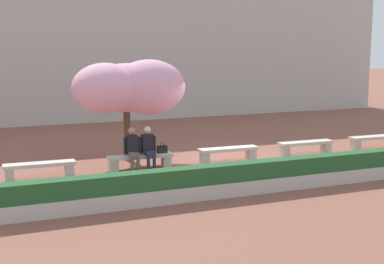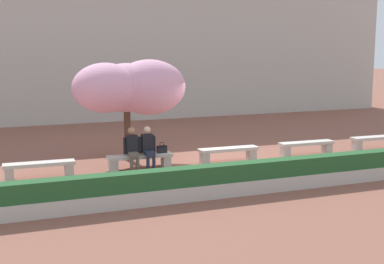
{
  "view_description": "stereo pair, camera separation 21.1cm",
  "coord_description": "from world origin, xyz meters",
  "px_view_note": "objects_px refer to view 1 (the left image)",
  "views": [
    {
      "loc": [
        -7.36,
        -15.14,
        3.75
      ],
      "look_at": [
        -1.17,
        0.2,
        1.0
      ],
      "focal_mm": 50.0,
      "sensor_mm": 36.0,
      "label": 1
    },
    {
      "loc": [
        -7.17,
        -15.21,
        3.75
      ],
      "look_at": [
        -1.17,
        0.2,
        1.0
      ],
      "focal_mm": 50.0,
      "sensor_mm": 36.0,
      "label": 2
    }
  ],
  "objects_px": {
    "person_seated_left": "(133,147)",
    "handbag": "(162,149)",
    "stone_bench_west_end": "(40,168)",
    "stone_bench_east_end": "(374,140)",
    "stone_bench_center": "(228,152)",
    "cherry_tree_main": "(129,88)",
    "stone_bench_near_east": "(306,146)",
    "stone_bench_near_west": "(140,159)",
    "person_seated_right": "(148,146)"
  },
  "relations": [
    {
      "from": "person_seated_left",
      "to": "stone_bench_west_end",
      "type": "bearing_deg",
      "value": 178.86
    },
    {
      "from": "stone_bench_near_east",
      "to": "stone_bench_east_end",
      "type": "height_order",
      "value": "same"
    },
    {
      "from": "stone_bench_west_end",
      "to": "person_seated_right",
      "type": "height_order",
      "value": "person_seated_right"
    },
    {
      "from": "handbag",
      "to": "cherry_tree_main",
      "type": "bearing_deg",
      "value": 116.08
    },
    {
      "from": "stone_bench_center",
      "to": "stone_bench_near_east",
      "type": "height_order",
      "value": "same"
    },
    {
      "from": "stone_bench_center",
      "to": "cherry_tree_main",
      "type": "xyz_separation_m",
      "value": [
        -2.88,
        1.3,
        2.05
      ]
    },
    {
      "from": "stone_bench_west_end",
      "to": "stone_bench_near_east",
      "type": "relative_size",
      "value": 1.0
    },
    {
      "from": "stone_bench_near_west",
      "to": "cherry_tree_main",
      "type": "height_order",
      "value": "cherry_tree_main"
    },
    {
      "from": "person_seated_right",
      "to": "handbag",
      "type": "distance_m",
      "value": 0.47
    },
    {
      "from": "cherry_tree_main",
      "to": "person_seated_left",
      "type": "bearing_deg",
      "value": -102.59
    },
    {
      "from": "stone_bench_near_east",
      "to": "handbag",
      "type": "bearing_deg",
      "value": -179.94
    },
    {
      "from": "cherry_tree_main",
      "to": "stone_bench_west_end",
      "type": "bearing_deg",
      "value": -156.47
    },
    {
      "from": "person_seated_right",
      "to": "stone_bench_east_end",
      "type": "bearing_deg",
      "value": 0.36
    },
    {
      "from": "stone_bench_near_west",
      "to": "stone_bench_west_end",
      "type": "bearing_deg",
      "value": 180.0
    },
    {
      "from": "stone_bench_center",
      "to": "person_seated_left",
      "type": "height_order",
      "value": "person_seated_left"
    },
    {
      "from": "stone_bench_center",
      "to": "stone_bench_east_end",
      "type": "bearing_deg",
      "value": 0.0
    },
    {
      "from": "person_seated_left",
      "to": "cherry_tree_main",
      "type": "bearing_deg",
      "value": 77.41
    },
    {
      "from": "stone_bench_west_end",
      "to": "person_seated_left",
      "type": "relative_size",
      "value": 1.53
    },
    {
      "from": "person_seated_right",
      "to": "cherry_tree_main",
      "type": "relative_size",
      "value": 0.35
    },
    {
      "from": "stone_bench_west_end",
      "to": "stone_bench_center",
      "type": "relative_size",
      "value": 1.0
    },
    {
      "from": "stone_bench_west_end",
      "to": "stone_bench_near_east",
      "type": "bearing_deg",
      "value": 0.0
    },
    {
      "from": "stone_bench_west_end",
      "to": "cherry_tree_main",
      "type": "distance_m",
      "value": 3.85
    },
    {
      "from": "stone_bench_east_end",
      "to": "handbag",
      "type": "bearing_deg",
      "value": -179.96
    },
    {
      "from": "stone_bench_west_end",
      "to": "stone_bench_east_end",
      "type": "distance_m",
      "value": 11.72
    },
    {
      "from": "stone_bench_west_end",
      "to": "stone_bench_center",
      "type": "height_order",
      "value": "same"
    },
    {
      "from": "stone_bench_center",
      "to": "person_seated_left",
      "type": "distance_m",
      "value": 3.2
    },
    {
      "from": "person_seated_left",
      "to": "person_seated_right",
      "type": "bearing_deg",
      "value": -0.01
    },
    {
      "from": "stone_bench_center",
      "to": "cherry_tree_main",
      "type": "bearing_deg",
      "value": 155.67
    },
    {
      "from": "stone_bench_west_end",
      "to": "person_seated_left",
      "type": "height_order",
      "value": "person_seated_left"
    },
    {
      "from": "stone_bench_center",
      "to": "stone_bench_near_east",
      "type": "xyz_separation_m",
      "value": [
        2.93,
        0.0,
        0.0
      ]
    },
    {
      "from": "stone_bench_near_east",
      "to": "stone_bench_center",
      "type": "bearing_deg",
      "value": 180.0
    },
    {
      "from": "stone_bench_center",
      "to": "stone_bench_east_end",
      "type": "height_order",
      "value": "same"
    },
    {
      "from": "stone_bench_east_end",
      "to": "cherry_tree_main",
      "type": "height_order",
      "value": "cherry_tree_main"
    },
    {
      "from": "stone_bench_near_east",
      "to": "cherry_tree_main",
      "type": "distance_m",
      "value": 6.29
    },
    {
      "from": "stone_bench_east_end",
      "to": "person_seated_right",
      "type": "xyz_separation_m",
      "value": [
        -8.55,
        -0.05,
        0.39
      ]
    },
    {
      "from": "stone_bench_near_east",
      "to": "person_seated_left",
      "type": "height_order",
      "value": "person_seated_left"
    },
    {
      "from": "person_seated_left",
      "to": "handbag",
      "type": "bearing_deg",
      "value": 2.9
    },
    {
      "from": "stone_bench_near_west",
      "to": "handbag",
      "type": "relative_size",
      "value": 5.84
    },
    {
      "from": "stone_bench_near_west",
      "to": "stone_bench_near_east",
      "type": "xyz_separation_m",
      "value": [
        5.86,
        0.0,
        0.0
      ]
    },
    {
      "from": "handbag",
      "to": "stone_bench_near_east",
      "type": "bearing_deg",
      "value": 0.06
    },
    {
      "from": "handbag",
      "to": "cherry_tree_main",
      "type": "height_order",
      "value": "cherry_tree_main"
    },
    {
      "from": "stone_bench_near_east",
      "to": "person_seated_left",
      "type": "relative_size",
      "value": 1.53
    },
    {
      "from": "stone_bench_west_end",
      "to": "stone_bench_near_west",
      "type": "bearing_deg",
      "value": 0.0
    },
    {
      "from": "stone_bench_near_west",
      "to": "person_seated_left",
      "type": "bearing_deg",
      "value": -167.83
    },
    {
      "from": "handbag",
      "to": "stone_bench_center",
      "type": "bearing_deg",
      "value": 0.15
    },
    {
      "from": "stone_bench_near_east",
      "to": "stone_bench_west_end",
      "type": "bearing_deg",
      "value": 180.0
    },
    {
      "from": "person_seated_right",
      "to": "handbag",
      "type": "relative_size",
      "value": 3.81
    },
    {
      "from": "stone_bench_near_west",
      "to": "stone_bench_near_east",
      "type": "relative_size",
      "value": 1.0
    },
    {
      "from": "person_seated_left",
      "to": "person_seated_right",
      "type": "height_order",
      "value": "same"
    },
    {
      "from": "stone_bench_near_west",
      "to": "handbag",
      "type": "xyz_separation_m",
      "value": [
        0.69,
        -0.01,
        0.27
      ]
    }
  ]
}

